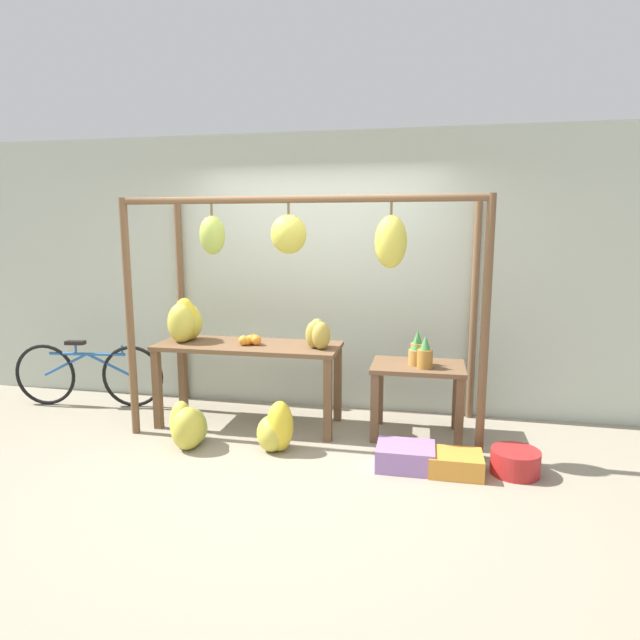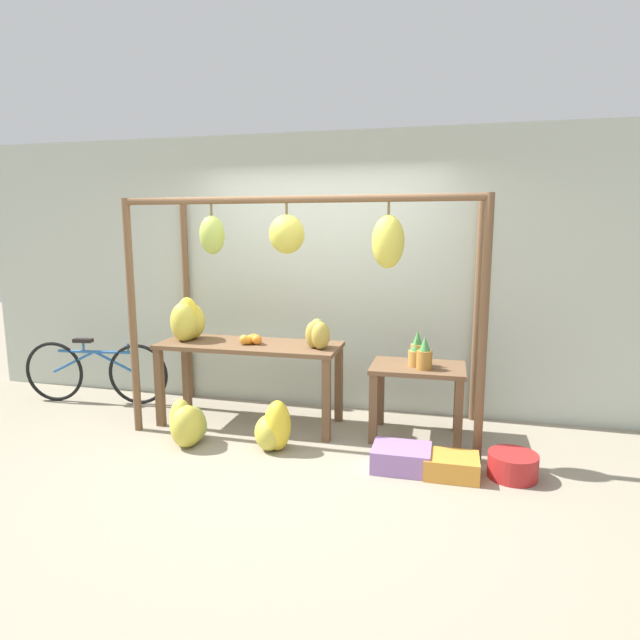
# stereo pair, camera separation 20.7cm
# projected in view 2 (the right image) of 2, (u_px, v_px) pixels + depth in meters

# --- Properties ---
(ground_plane) EXTENTS (20.00, 20.00, 0.00)m
(ground_plane) POSITION_uv_depth(u_px,v_px,m) (282.00, 461.00, 4.31)
(ground_plane) COLOR gray
(shop_wall_back) EXTENTS (8.00, 0.08, 2.80)m
(shop_wall_back) POSITION_uv_depth(u_px,v_px,m) (324.00, 274.00, 5.48)
(shop_wall_back) COLOR #B7C1B2
(shop_wall_back) RESTS_ON ground_plane
(stall_awning) EXTENTS (3.11, 1.20, 2.12)m
(stall_awning) POSITION_uv_depth(u_px,v_px,m) (307.00, 265.00, 4.54)
(stall_awning) COLOR brown
(stall_awning) RESTS_ON ground_plane
(display_table_main) EXTENTS (1.72, 0.63, 0.79)m
(display_table_main) POSITION_uv_depth(u_px,v_px,m) (250.00, 356.00, 5.06)
(display_table_main) COLOR brown
(display_table_main) RESTS_ON ground_plane
(display_table_side) EXTENTS (0.82, 0.57, 0.66)m
(display_table_side) POSITION_uv_depth(u_px,v_px,m) (418.00, 382.00, 4.74)
(display_table_side) COLOR brown
(display_table_side) RESTS_ON ground_plane
(banana_pile_on_table) EXTENTS (0.40, 0.46, 0.42)m
(banana_pile_on_table) POSITION_uv_depth(u_px,v_px,m) (187.00, 321.00, 5.16)
(banana_pile_on_table) COLOR yellow
(banana_pile_on_table) RESTS_ON display_table_main
(orange_pile) EXTENTS (0.21, 0.17, 0.09)m
(orange_pile) POSITION_uv_depth(u_px,v_px,m) (252.00, 339.00, 5.00)
(orange_pile) COLOR orange
(orange_pile) RESTS_ON display_table_main
(pineapple_cluster) EXTENTS (0.21, 0.24, 0.32)m
(pineapple_cluster) POSITION_uv_depth(u_px,v_px,m) (419.00, 354.00, 4.65)
(pineapple_cluster) COLOR #B27F38
(pineapple_cluster) RESTS_ON display_table_side
(banana_pile_ground_left) EXTENTS (0.38, 0.43, 0.41)m
(banana_pile_ground_left) POSITION_uv_depth(u_px,v_px,m) (187.00, 425.00, 4.64)
(banana_pile_ground_left) COLOR #9EB247
(banana_pile_ground_left) RESTS_ON ground_plane
(banana_pile_ground_right) EXTENTS (0.36, 0.36, 0.43)m
(banana_pile_ground_right) POSITION_uv_depth(u_px,v_px,m) (274.00, 429.00, 4.50)
(banana_pile_ground_right) COLOR yellow
(banana_pile_ground_right) RESTS_ON ground_plane
(fruit_crate_white) EXTENTS (0.45, 0.35, 0.18)m
(fruit_crate_white) POSITION_uv_depth(u_px,v_px,m) (401.00, 458.00, 4.16)
(fruit_crate_white) COLOR #9970B7
(fruit_crate_white) RESTS_ON ground_plane
(blue_bucket) EXTENTS (0.37, 0.37, 0.19)m
(blue_bucket) POSITION_uv_depth(u_px,v_px,m) (513.00, 465.00, 4.02)
(blue_bucket) COLOR #AD2323
(blue_bucket) RESTS_ON ground_plane
(parked_bicycle) EXTENTS (1.60, 0.24, 0.70)m
(parked_bicycle) POSITION_uv_depth(u_px,v_px,m) (96.00, 371.00, 5.73)
(parked_bicycle) COLOR black
(parked_bicycle) RESTS_ON ground_plane
(papaya_pile) EXTENTS (0.27, 0.31, 0.26)m
(papaya_pile) POSITION_uv_depth(u_px,v_px,m) (318.00, 335.00, 4.81)
(papaya_pile) COLOR #B2993D
(papaya_pile) RESTS_ON display_table_main
(fruit_crate_purple) EXTENTS (0.40, 0.31, 0.16)m
(fruit_crate_purple) POSITION_uv_depth(u_px,v_px,m) (451.00, 466.00, 4.04)
(fruit_crate_purple) COLOR orange
(fruit_crate_purple) RESTS_ON ground_plane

